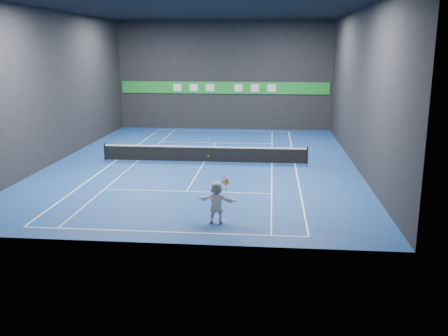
# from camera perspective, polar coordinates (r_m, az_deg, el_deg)

# --- Properties ---
(ground) EXTENTS (26.00, 26.00, 0.00)m
(ground) POSITION_cam_1_polar(r_m,az_deg,el_deg) (30.41, -2.28, 0.67)
(ground) COLOR navy
(ground) RESTS_ON ground
(ceiling) EXTENTS (26.00, 26.00, 0.00)m
(ceiling) POSITION_cam_1_polar(r_m,az_deg,el_deg) (29.73, -2.45, 17.84)
(ceiling) COLOR black
(ceiling) RESTS_ON ground
(wall_back) EXTENTS (18.00, 0.10, 9.00)m
(wall_back) POSITION_cam_1_polar(r_m,az_deg,el_deg) (42.62, 0.03, 10.50)
(wall_back) COLOR black
(wall_back) RESTS_ON ground
(wall_front) EXTENTS (18.00, 0.10, 9.00)m
(wall_front) POSITION_cam_1_polar(r_m,az_deg,el_deg) (17.01, -8.28, 5.71)
(wall_front) COLOR black
(wall_front) RESTS_ON ground
(wall_left) EXTENTS (0.10, 26.00, 9.00)m
(wall_left) POSITION_cam_1_polar(r_m,az_deg,el_deg) (32.20, -18.63, 8.81)
(wall_left) COLOR black
(wall_left) RESTS_ON ground
(wall_right) EXTENTS (0.10, 26.00, 9.00)m
(wall_right) POSITION_cam_1_polar(r_m,az_deg,el_deg) (29.88, 15.21, 8.72)
(wall_right) COLOR black
(wall_right) RESTS_ON ground
(baseline_near) EXTENTS (10.98, 0.08, 0.01)m
(baseline_near) POSITION_cam_1_polar(r_m,az_deg,el_deg) (19.18, -7.04, -7.25)
(baseline_near) COLOR white
(baseline_near) RESTS_ON ground
(baseline_far) EXTENTS (10.98, 0.08, 0.01)m
(baseline_far) POSITION_cam_1_polar(r_m,az_deg,el_deg) (42.01, -0.11, 4.29)
(baseline_far) COLOR white
(baseline_far) RESTS_ON ground
(sideline_doubles_left) EXTENTS (0.08, 23.78, 0.01)m
(sideline_doubles_left) POSITION_cam_1_polar(r_m,az_deg,el_deg) (31.61, -12.19, 0.88)
(sideline_doubles_left) COLOR white
(sideline_doubles_left) RESTS_ON ground
(sideline_doubles_right) EXTENTS (0.08, 23.78, 0.01)m
(sideline_doubles_right) POSITION_cam_1_polar(r_m,az_deg,el_deg) (30.18, 8.11, 0.45)
(sideline_doubles_right) COLOR white
(sideline_doubles_right) RESTS_ON ground
(sideline_singles_left) EXTENTS (0.06, 23.78, 0.01)m
(sideline_singles_left) POSITION_cam_1_polar(r_m,az_deg,el_deg) (31.22, -9.78, 0.83)
(sideline_singles_left) COLOR white
(sideline_singles_left) RESTS_ON ground
(sideline_singles_right) EXTENTS (0.06, 23.78, 0.01)m
(sideline_singles_right) POSITION_cam_1_polar(r_m,az_deg,el_deg) (30.15, 5.49, 0.51)
(sideline_singles_right) COLOR white
(sideline_singles_right) RESTS_ON ground
(service_line_near) EXTENTS (8.23, 0.06, 0.01)m
(service_line_near) POSITION_cam_1_polar(r_m,az_deg,el_deg) (24.29, -4.29, -2.68)
(service_line_near) COLOR white
(service_line_near) RESTS_ON ground
(service_line_far) EXTENTS (8.23, 0.06, 0.01)m
(service_line_far) POSITION_cam_1_polar(r_m,az_deg,el_deg) (36.63, -0.94, 2.91)
(service_line_far) COLOR white
(service_line_far) RESTS_ON ground
(center_service_line) EXTENTS (0.06, 12.80, 0.01)m
(center_service_line) POSITION_cam_1_polar(r_m,az_deg,el_deg) (30.41, -2.28, 0.68)
(center_service_line) COLOR white
(center_service_line) RESTS_ON ground
(player) EXTENTS (1.64, 0.76, 1.70)m
(player) POSITION_cam_1_polar(r_m,az_deg,el_deg) (19.73, -0.85, -3.93)
(player) COLOR white
(player) RESTS_ON ground
(tennis_ball) EXTENTS (0.07, 0.07, 0.07)m
(tennis_ball) POSITION_cam_1_polar(r_m,az_deg,el_deg) (19.44, -1.78, 1.41)
(tennis_ball) COLOR #CCD623
(tennis_ball) RESTS_ON player
(tennis_net) EXTENTS (12.50, 0.10, 1.07)m
(tennis_net) POSITION_cam_1_polar(r_m,az_deg,el_deg) (30.30, -2.29, 1.67)
(tennis_net) COLOR black
(tennis_net) RESTS_ON ground
(sponsor_banner) EXTENTS (17.64, 0.11, 1.00)m
(sponsor_banner) POSITION_cam_1_polar(r_m,az_deg,el_deg) (42.62, 0.02, 9.16)
(sponsor_banner) COLOR green
(sponsor_banner) RESTS_ON wall_back
(tennis_racket) EXTENTS (0.43, 0.34, 0.59)m
(tennis_racket) POSITION_cam_1_polar(r_m,az_deg,el_deg) (19.51, 0.12, -1.54)
(tennis_racket) COLOR red
(tennis_racket) RESTS_ON player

